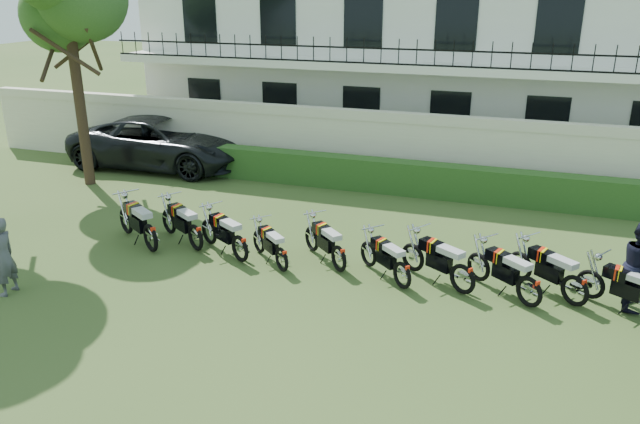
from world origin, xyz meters
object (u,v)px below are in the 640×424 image
object	(u,v)px
motorcycle_6	(463,272)
suv	(161,142)
motorcycle_2	(240,242)
motorcycle_5	(402,269)
motorcycle_4	(339,252)
inspector	(3,256)
motorcycle_8	(576,283)
officer_4	(640,266)
motorcycle_7	(530,285)
motorcycle_1	(195,231)
motorcycle_0	(150,231)
motorcycle_3	(282,254)

from	to	relation	value
motorcycle_6	suv	bearing A→B (deg)	92.64
motorcycle_2	motorcycle_5	bearing A→B (deg)	-60.50
motorcycle_4	motorcycle_6	distance (m)	2.69
motorcycle_5	inspector	world-z (taller)	inspector
motorcycle_8	officer_4	distance (m)	1.24
officer_4	motorcycle_7	bearing A→B (deg)	112.81
motorcycle_1	motorcycle_8	size ratio (longest dim) A/B	1.09
motorcycle_0	motorcycle_4	world-z (taller)	motorcycle_0
suv	motorcycle_0	bearing A→B (deg)	-151.47
motorcycle_0	motorcycle_7	distance (m)	8.46
motorcycle_3	motorcycle_6	bearing A→B (deg)	-45.87
motorcycle_0	motorcycle_5	size ratio (longest dim) A/B	1.30
motorcycle_3	motorcycle_8	bearing A→B (deg)	-45.09
motorcycle_3	suv	distance (m)	9.62
motorcycle_2	motorcycle_0	bearing A→B (deg)	125.48
motorcycle_2	officer_4	bearing A→B (deg)	-54.48
motorcycle_5	motorcycle_6	size ratio (longest dim) A/B	0.81
motorcycle_0	motorcycle_6	world-z (taller)	motorcycle_0
motorcycle_6	inspector	bearing A→B (deg)	141.05
motorcycle_3	motorcycle_8	xyz separation A→B (m)	(5.99, 0.39, 0.07)
motorcycle_2	suv	world-z (taller)	suv
motorcycle_7	officer_4	size ratio (longest dim) A/B	0.89
motorcycle_8	inspector	world-z (taller)	inspector
motorcycle_2	motorcycle_3	distance (m)	1.10
motorcycle_8	motorcycle_7	bearing A→B (deg)	150.10
motorcycle_7	officer_4	bearing A→B (deg)	-31.25
motorcycle_3	motorcycle_8	size ratio (longest dim) A/B	0.84
motorcycle_5	motorcycle_8	world-z (taller)	motorcycle_8
motorcycle_8	inspector	xyz separation A→B (m)	(-10.90, -3.12, 0.32)
motorcycle_3	motorcycle_7	distance (m)	5.15
motorcycle_2	officer_4	xyz separation A→B (m)	(8.19, 0.60, 0.39)
motorcycle_3	motorcycle_2	bearing A→B (deg)	122.64
motorcycle_2	motorcycle_1	bearing A→B (deg)	110.33
motorcycle_1	motorcycle_6	size ratio (longest dim) A/B	1.01
motorcycle_0	officer_4	xyz separation A→B (m)	(10.42, 0.76, 0.35)
motorcycle_5	motorcycle_3	bearing A→B (deg)	132.67
motorcycle_3	motorcycle_7	size ratio (longest dim) A/B	0.86
motorcycle_2	inspector	xyz separation A→B (m)	(-3.83, -2.89, 0.33)
motorcycle_2	motorcycle_6	distance (m)	4.94
suv	officer_4	bearing A→B (deg)	-113.59
motorcycle_8	suv	bearing A→B (deg)	103.84
motorcycle_8	inspector	distance (m)	11.34
motorcycle_6	suv	world-z (taller)	suv
motorcycle_0	motorcycle_2	size ratio (longest dim) A/B	1.06
motorcycle_0	motorcycle_3	xyz separation A→B (m)	(3.31, -0.00, -0.10)
motorcycle_5	motorcycle_0	bearing A→B (deg)	132.16
motorcycle_4	inspector	xyz separation A→B (m)	(-6.09, -3.12, 0.35)
motorcycle_0	motorcycle_8	bearing A→B (deg)	-54.77
motorcycle_6	motorcycle_2	bearing A→B (deg)	123.03
motorcycle_2	motorcycle_4	bearing A→B (deg)	-52.87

